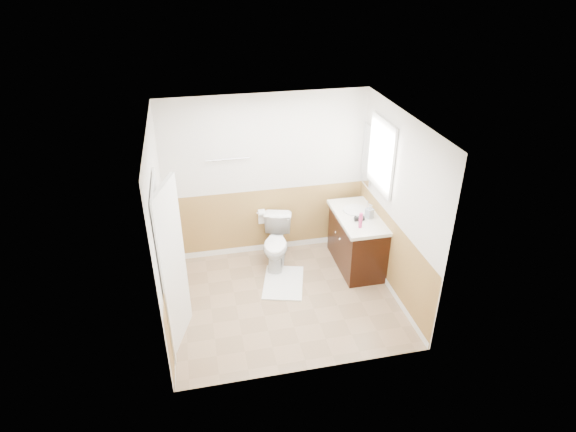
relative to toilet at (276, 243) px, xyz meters
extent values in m
plane|color=#8C7051|center=(-0.05, -0.85, -0.37)|extent=(3.00, 3.00, 0.00)
plane|color=white|center=(-0.05, -0.85, 2.13)|extent=(3.00, 3.00, 0.00)
plane|color=silver|center=(-0.05, 0.45, 0.88)|extent=(3.00, 0.00, 3.00)
plane|color=silver|center=(-0.05, -2.15, 0.88)|extent=(3.00, 0.00, 3.00)
plane|color=silver|center=(-1.55, -0.85, 0.88)|extent=(0.00, 3.00, 3.00)
plane|color=silver|center=(1.45, -0.85, 0.88)|extent=(0.00, 3.00, 3.00)
plane|color=#A88343|center=(-0.05, 0.44, 0.13)|extent=(3.00, 0.00, 3.00)
plane|color=#A88343|center=(-0.05, -2.14, 0.13)|extent=(3.00, 0.00, 3.00)
plane|color=#A88343|center=(-1.54, -0.85, 0.13)|extent=(0.00, 2.60, 2.60)
plane|color=#A88343|center=(1.43, -0.85, 0.13)|extent=(0.00, 2.60, 2.60)
imported|color=white|center=(0.00, 0.00, 0.00)|extent=(0.59, 0.81, 0.74)
cube|color=white|center=(0.00, -0.50, -0.36)|extent=(0.74, 0.92, 0.02)
cube|color=black|center=(1.16, -0.27, 0.03)|extent=(0.55, 1.10, 0.80)
sphere|color=silver|center=(0.86, -0.37, 0.18)|extent=(0.03, 0.03, 0.03)
sphere|color=#BBBBC2|center=(0.86, -0.17, 0.18)|extent=(0.03, 0.03, 0.03)
cube|color=white|center=(1.15, -0.27, 0.46)|extent=(0.60, 1.15, 0.05)
cylinder|color=silver|center=(1.16, -0.12, 0.49)|extent=(0.36, 0.36, 0.02)
cylinder|color=silver|center=(1.34, -0.12, 0.55)|extent=(0.02, 0.02, 0.14)
cylinder|color=#D13674|center=(1.06, -0.60, 0.59)|extent=(0.05, 0.05, 0.22)
imported|color=#939CA6|center=(1.28, -0.36, 0.58)|extent=(0.13, 0.13, 0.21)
cylinder|color=black|center=(1.11, -0.42, 0.52)|extent=(0.14, 0.07, 0.07)
cylinder|color=black|center=(1.08, -0.34, 0.49)|extent=(0.03, 0.03, 0.07)
cube|color=silver|center=(1.42, 0.25, 1.18)|extent=(0.02, 0.35, 0.90)
cube|color=white|center=(1.42, -0.26, 1.38)|extent=(0.04, 0.80, 1.00)
cube|color=white|center=(1.43, -0.26, 1.38)|extent=(0.01, 0.70, 0.90)
cube|color=white|center=(-1.45, -1.30, 0.65)|extent=(0.29, 0.78, 2.04)
cube|color=white|center=(-1.53, -1.30, 0.66)|extent=(0.02, 0.92, 2.10)
sphere|color=silver|center=(-1.39, -0.97, 0.58)|extent=(0.06, 0.06, 0.06)
cylinder|color=silver|center=(-0.60, 0.40, 1.23)|extent=(0.62, 0.02, 0.02)
cylinder|color=silver|center=(-0.15, 0.38, 0.33)|extent=(0.14, 0.02, 0.02)
cylinder|color=white|center=(-0.15, 0.38, 0.33)|extent=(0.10, 0.11, 0.11)
cube|color=white|center=(-0.15, 0.38, 0.22)|extent=(0.10, 0.01, 0.16)
camera|label=1|loc=(-1.11, -5.94, 3.80)|focal=29.93mm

